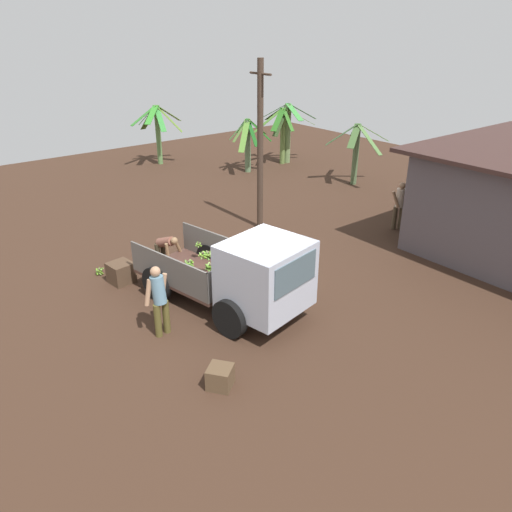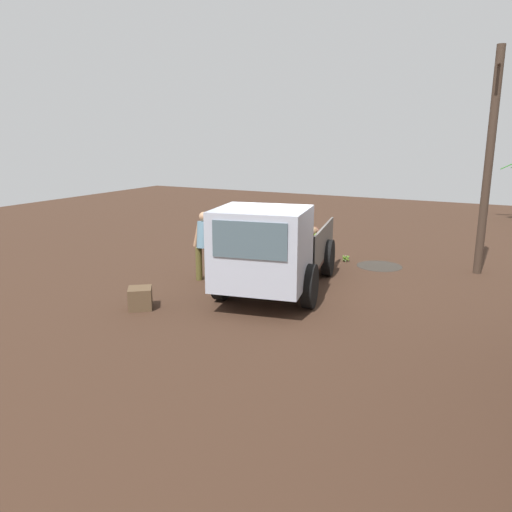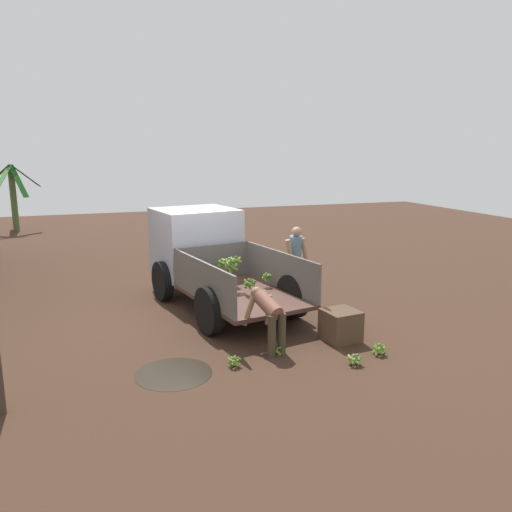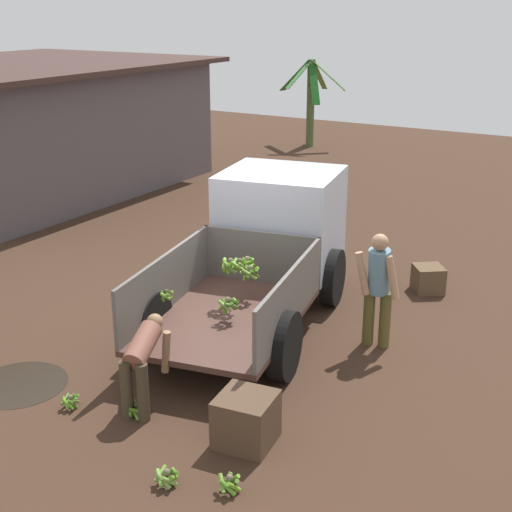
{
  "view_description": "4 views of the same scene",
  "coord_description": "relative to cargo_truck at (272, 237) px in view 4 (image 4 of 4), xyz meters",
  "views": [
    {
      "loc": [
        8.84,
        -6.39,
        6.34
      ],
      "look_at": [
        0.47,
        0.22,
        1.37
      ],
      "focal_mm": 35.0,
      "sensor_mm": 36.0,
      "label": 1
    },
    {
      "loc": [
        9.77,
        4.29,
        3.4
      ],
      "look_at": [
        0.73,
        -0.42,
        0.93
      ],
      "focal_mm": 35.0,
      "sensor_mm": 36.0,
      "label": 2
    },
    {
      "loc": [
        -10.34,
        2.38,
        3.37
      ],
      "look_at": [
        -0.29,
        -1.09,
        1.11
      ],
      "focal_mm": 35.0,
      "sensor_mm": 36.0,
      "label": 3
    },
    {
      "loc": [
        -8.43,
        -5.3,
        4.51
      ],
      "look_at": [
        0.08,
        -0.25,
        0.98
      ],
      "focal_mm": 50.0,
      "sensor_mm": 36.0,
      "label": 4
    }
  ],
  "objects": [
    {
      "name": "banana_bunch_on_ground_0",
      "position": [
        -4.34,
        -1.98,
        -0.97
      ],
      "size": [
        0.25,
        0.25,
        0.2
      ],
      "color": "brown",
      "rests_on": "ground"
    },
    {
      "name": "wooden_crate_1",
      "position": [
        1.65,
        -2.03,
        -0.86
      ],
      "size": [
        0.64,
        0.64,
        0.44
      ],
      "primitive_type": "cube",
      "rotation": [
        0.0,
        0.0,
        0.64
      ],
      "color": "brown",
      "rests_on": "ground"
    },
    {
      "name": "warehouse_shed",
      "position": [
        3.9,
        9.12,
        1.23
      ],
      "size": [
        8.37,
        7.02,
        3.13
      ],
      "rotation": [
        0.0,
        0.0,
        0.0
      ],
      "color": "#554D52",
      "rests_on": "ground"
    },
    {
      "name": "ground",
      "position": [
        -0.75,
        0.15,
        -1.08
      ],
      "size": [
        36.0,
        36.0,
        0.0
      ],
      "primitive_type": "plane",
      "color": "#3C271B"
    },
    {
      "name": "banana_bunch_on_ground_1",
      "position": [
        -3.75,
        -0.34,
        -0.96
      ],
      "size": [
        0.27,
        0.29,
        0.21
      ],
      "color": "#453E2D",
      "rests_on": "ground"
    },
    {
      "name": "banana_bunch_on_ground_3",
      "position": [
        -4.57,
        -1.39,
        -0.97
      ],
      "size": [
        0.25,
        0.25,
        0.19
      ],
      "color": "brown",
      "rests_on": "ground"
    },
    {
      "name": "person_foreground_visitor",
      "position": [
        -0.67,
        -2.02,
        -0.16
      ],
      "size": [
        0.41,
        0.64,
        1.65
      ],
      "rotation": [
        0.0,
        0.0,
        3.28
      ],
      "color": "brown",
      "rests_on": "ground"
    },
    {
      "name": "cargo_truck",
      "position": [
        0.0,
        0.0,
        0.0
      ],
      "size": [
        4.8,
        2.72,
        2.02
      ],
      "rotation": [
        0.0,
        0.0,
        0.19
      ],
      "color": "#4B2F27",
      "rests_on": "ground"
    },
    {
      "name": "banana_bunch_on_ground_2",
      "position": [
        -4.01,
        0.45,
        -0.98
      ],
      "size": [
        0.21,
        0.21,
        0.18
      ],
      "color": "brown",
      "rests_on": "ground"
    },
    {
      "name": "wooden_crate_0",
      "position": [
        -3.54,
        -1.68,
        -0.79
      ],
      "size": [
        0.66,
        0.66,
        0.56
      ],
      "primitive_type": "cube",
      "rotation": [
        0.0,
        0.0,
        0.12
      ],
      "color": "#4C3726",
      "rests_on": "ground"
    },
    {
      "name": "banana_palm_3",
      "position": [
        11.99,
        5.32,
        0.45
      ],
      "size": [
        2.42,
        2.39,
        2.8
      ],
      "color": "#495B2E",
      "rests_on": "ground"
    },
    {
      "name": "person_worker_loading",
      "position": [
        -3.55,
        -0.3,
        -0.42
      ],
      "size": [
        0.81,
        0.65,
        1.04
      ],
      "rotation": [
        0.0,
        0.0,
        0.25
      ],
      "color": "#3C3222",
      "rests_on": "ground"
    },
    {
      "name": "mud_patch_0",
      "position": [
        -3.93,
        1.41,
        -1.07
      ],
      "size": [
        1.2,
        1.2,
        0.01
      ],
      "primitive_type": "cylinder",
      "color": "black",
      "rests_on": "ground"
    }
  ]
}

